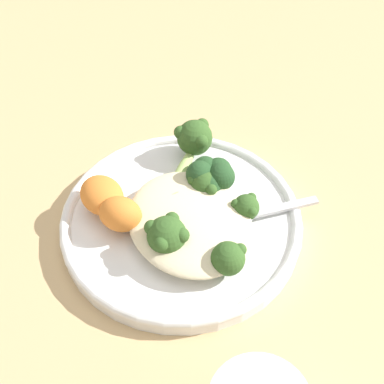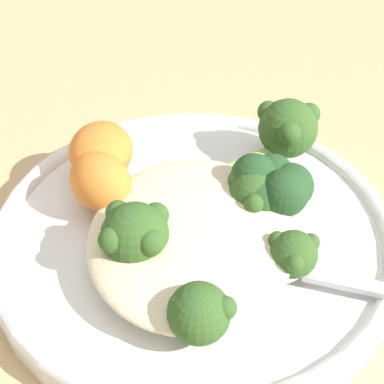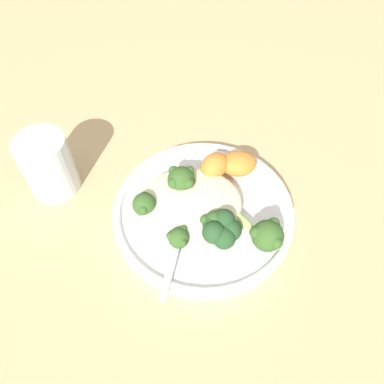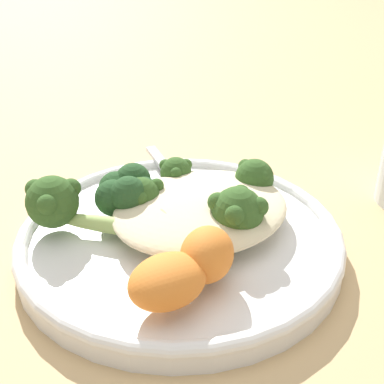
{
  "view_description": "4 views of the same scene",
  "coord_description": "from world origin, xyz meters",
  "views": [
    {
      "loc": [
        -0.32,
        0.15,
        0.45
      ],
      "look_at": [
        -0.0,
        -0.01,
        0.05
      ],
      "focal_mm": 50.0,
      "sensor_mm": 36.0,
      "label": 1
    },
    {
      "loc": [
        -0.28,
        -0.02,
        0.3
      ],
      "look_at": [
        -0.0,
        0.0,
        0.05
      ],
      "focal_mm": 60.0,
      "sensor_mm": 36.0,
      "label": 2
    },
    {
      "loc": [
        -0.01,
        -0.3,
        0.45
      ],
      "look_at": [
        -0.02,
        0.01,
        0.04
      ],
      "focal_mm": 35.0,
      "sensor_mm": 36.0,
      "label": 3
    },
    {
      "loc": [
        0.18,
        0.3,
        0.25
      ],
      "look_at": [
        -0.01,
        -0.0,
        0.05
      ],
      "focal_mm": 50.0,
      "sensor_mm": 36.0,
      "label": 4
    }
  ],
  "objects": [
    {
      "name": "spoon",
      "position": [
        -0.03,
        -0.05,
        0.03
      ],
      "size": [
        0.04,
        0.12,
        0.01
      ],
      "rotation": [
        0.0,
        0.0,
        4.52
      ],
      "color": "silver",
      "rests_on": "plate"
    },
    {
      "name": "broccoli_stalk_3",
      "position": [
        0.01,
        -0.02,
        0.04
      ],
      "size": [
        0.03,
        0.09,
        0.03
      ],
      "rotation": [
        0.0,
        0.0,
        4.75
      ],
      "color": "#9EBC66",
      "rests_on": "plate"
    },
    {
      "name": "sweet_potato_chunk_0",
      "position": [
        0.05,
        0.07,
        0.04
      ],
      "size": [
        0.06,
        0.05,
        0.03
      ],
      "primitive_type": "ellipsoid",
      "rotation": [
        0.0,
        0.0,
        3.25
      ],
      "color": "orange",
      "rests_on": "plate"
    },
    {
      "name": "broccoli_stalk_1",
      "position": [
        -0.06,
        -0.01,
        0.04
      ],
      "size": [
        0.12,
        0.05,
        0.03
      ],
      "rotation": [
        0.0,
        0.0,
        3.39
      ],
      "color": "#9EBC66",
      "rests_on": "plate"
    },
    {
      "name": "broccoli_stalk_4",
      "position": [
        0.07,
        -0.05,
        0.04
      ],
      "size": [
        0.1,
        0.1,
        0.04
      ],
      "rotation": [
        0.0,
        0.0,
        5.46
      ],
      "color": "#9EBC66",
      "rests_on": "plate"
    },
    {
      "name": "ground_plane",
      "position": [
        0.0,
        0.0,
        0.0
      ],
      "size": [
        4.0,
        4.0,
        0.0
      ],
      "primitive_type": "plane",
      "color": "tan"
    },
    {
      "name": "quinoa_mound",
      "position": [
        -0.02,
        -0.0,
        0.03
      ],
      "size": [
        0.14,
        0.12,
        0.02
      ],
      "primitive_type": "ellipsoid",
      "color": "beige",
      "rests_on": "plate"
    },
    {
      "name": "sweet_potato_chunk_1",
      "position": [
        0.02,
        0.06,
        0.04
      ],
      "size": [
        0.06,
        0.06,
        0.04
      ],
      "primitive_type": "ellipsoid",
      "rotation": [
        0.0,
        0.0,
        3.9
      ],
      "color": "orange",
      "rests_on": "plate"
    },
    {
      "name": "plate",
      "position": [
        -0.0,
        0.0,
        0.01
      ],
      "size": [
        0.25,
        0.25,
        0.02
      ],
      "color": "white",
      "rests_on": "ground_plane"
    },
    {
      "name": "broccoli_stalk_2",
      "position": [
        -0.02,
        -0.03,
        0.03
      ],
      "size": [
        0.08,
        0.11,
        0.03
      ],
      "rotation": [
        0.0,
        0.0,
        4.16
      ],
      "color": "#9EBC66",
      "rests_on": "plate"
    },
    {
      "name": "kale_tuft",
      "position": [
        0.02,
        -0.05,
        0.04
      ],
      "size": [
        0.05,
        0.05,
        0.04
      ],
      "color": "#234723",
      "rests_on": "plate"
    },
    {
      "name": "broccoli_stalk_0",
      "position": [
        -0.03,
        0.03,
        0.04
      ],
      "size": [
        0.09,
        0.05,
        0.04
      ],
      "rotation": [
        0.0,
        0.0,
        2.79
      ],
      "color": "#9EBC66",
      "rests_on": "plate"
    }
  ]
}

